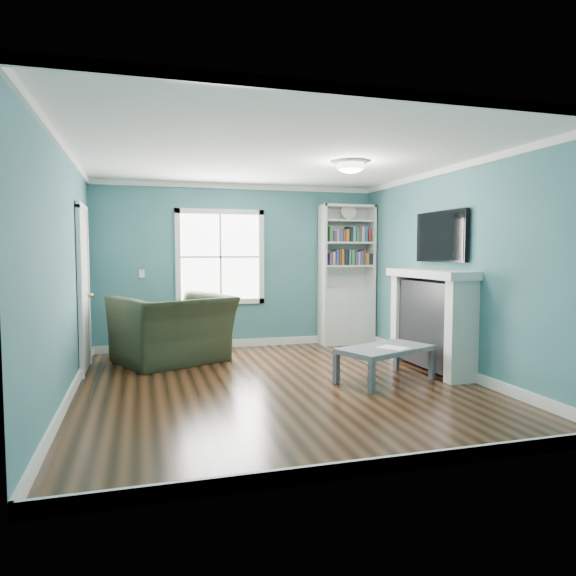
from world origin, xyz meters
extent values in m
plane|color=black|center=(0.00, 0.00, 0.00)|extent=(5.00, 5.00, 0.00)
plane|color=#34666C|center=(0.00, 2.50, 1.30)|extent=(4.50, 0.00, 4.50)
plane|color=#34666C|center=(0.00, -2.50, 1.30)|extent=(4.50, 0.00, 4.50)
plane|color=#34666C|center=(-2.25, 0.00, 1.30)|extent=(0.00, 5.00, 5.00)
plane|color=#34666C|center=(2.25, 0.00, 1.30)|extent=(0.00, 5.00, 5.00)
plane|color=white|center=(0.00, 0.00, 2.60)|extent=(5.00, 5.00, 0.00)
cube|color=white|center=(0.00, 2.48, 0.06)|extent=(4.50, 0.03, 0.12)
cube|color=white|center=(0.00, -2.48, 0.06)|extent=(4.50, 0.03, 0.12)
cube|color=white|center=(-2.23, 0.00, 0.06)|extent=(0.03, 5.00, 0.12)
cube|color=white|center=(2.23, 0.00, 0.06)|extent=(0.03, 5.00, 0.12)
cube|color=white|center=(0.00, 2.48, 2.56)|extent=(4.50, 0.04, 0.08)
cube|color=white|center=(0.00, -2.48, 2.56)|extent=(4.50, 0.04, 0.08)
cube|color=white|center=(-2.23, 0.00, 2.56)|extent=(0.04, 5.00, 0.08)
cube|color=white|center=(2.23, 0.00, 2.56)|extent=(0.04, 5.00, 0.08)
cube|color=white|center=(-0.30, 2.50, 1.45)|extent=(1.24, 0.01, 1.34)
cube|color=white|center=(-0.96, 2.48, 1.45)|extent=(0.08, 0.06, 1.50)
cube|color=white|center=(0.36, 2.48, 1.45)|extent=(0.08, 0.06, 1.50)
cube|color=white|center=(-0.30, 2.48, 0.74)|extent=(1.40, 0.06, 0.08)
cube|color=white|center=(-0.30, 2.48, 2.16)|extent=(1.40, 0.06, 0.08)
cube|color=white|center=(-0.30, 2.48, 1.45)|extent=(1.24, 0.03, 0.03)
cube|color=white|center=(-0.30, 2.48, 1.45)|extent=(0.03, 0.03, 1.34)
cube|color=silver|center=(1.77, 2.30, 0.45)|extent=(0.90, 0.35, 0.90)
cube|color=silver|center=(1.34, 2.30, 1.60)|extent=(0.04, 0.35, 1.40)
cube|color=silver|center=(2.20, 2.30, 1.60)|extent=(0.04, 0.35, 1.40)
cube|color=silver|center=(1.77, 2.46, 1.60)|extent=(0.90, 0.02, 1.40)
cube|color=silver|center=(1.77, 2.30, 2.28)|extent=(0.90, 0.35, 0.04)
cube|color=silver|center=(1.77, 2.30, 0.92)|extent=(0.84, 0.33, 0.03)
cube|color=silver|center=(1.77, 2.30, 1.30)|extent=(0.84, 0.33, 0.03)
cube|color=silver|center=(1.77, 2.30, 1.68)|extent=(0.84, 0.33, 0.03)
cube|color=silver|center=(1.77, 2.30, 2.04)|extent=(0.84, 0.33, 0.03)
cube|color=#593366|center=(1.77, 2.28, 1.43)|extent=(0.70, 0.25, 0.22)
cube|color=tan|center=(1.77, 2.28, 1.81)|extent=(0.70, 0.25, 0.22)
cylinder|color=beige|center=(1.77, 2.25, 2.19)|extent=(0.26, 0.06, 0.26)
cube|color=black|center=(2.09, 0.20, 0.60)|extent=(0.30, 1.20, 1.10)
cube|color=black|center=(2.07, 0.20, 0.40)|extent=(0.22, 0.65, 0.70)
cube|color=silver|center=(2.07, -0.47, 0.60)|extent=(0.36, 0.16, 1.20)
cube|color=silver|center=(2.07, 0.87, 0.60)|extent=(0.36, 0.16, 1.20)
cube|color=silver|center=(2.05, 0.20, 1.25)|extent=(0.44, 1.58, 0.10)
cube|color=black|center=(2.20, 0.20, 1.72)|extent=(0.06, 1.10, 0.65)
cube|color=silver|center=(-2.23, 1.40, 1.02)|extent=(0.04, 0.80, 2.05)
cube|color=white|center=(-2.22, 0.95, 1.02)|extent=(0.05, 0.08, 2.13)
cube|color=white|center=(-2.22, 1.85, 1.02)|extent=(0.05, 0.08, 2.13)
cube|color=white|center=(-2.22, 1.40, 2.09)|extent=(0.05, 0.98, 0.08)
sphere|color=#BF8C3F|center=(-2.17, 1.70, 0.95)|extent=(0.07, 0.07, 0.07)
ellipsoid|color=white|center=(0.90, 0.10, 2.54)|extent=(0.34, 0.34, 0.15)
cylinder|color=white|center=(0.90, 0.10, 2.58)|extent=(0.38, 0.38, 0.03)
cube|color=white|center=(-1.50, 2.48, 1.20)|extent=(0.08, 0.01, 0.12)
imported|color=#222C1B|center=(-1.10, 1.60, 0.62)|extent=(1.68, 1.44, 1.25)
cube|color=#505860|center=(0.86, -0.62, 0.17)|extent=(0.08, 0.08, 0.35)
cube|color=#505860|center=(1.85, -0.21, 0.17)|extent=(0.08, 0.08, 0.35)
cube|color=#505860|center=(0.65, -0.10, 0.17)|extent=(0.08, 0.08, 0.35)
cube|color=#505860|center=(1.64, 0.30, 0.17)|extent=(0.08, 0.08, 0.35)
cube|color=#525E6A|center=(1.25, -0.16, 0.38)|extent=(1.27, 0.99, 0.06)
cube|color=white|center=(1.31, -0.24, 0.41)|extent=(0.38, 0.40, 0.00)
camera|label=1|loc=(-1.50, -5.60, 1.52)|focal=32.00mm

